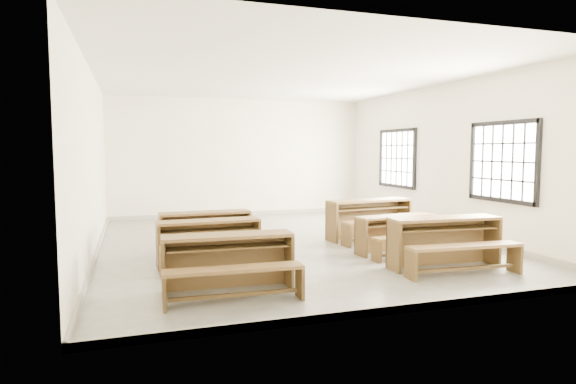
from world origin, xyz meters
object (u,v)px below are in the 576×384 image
object	(u,v)px
desk_set_3	(446,239)
desk_set_4	(397,231)
desk_set_0	(229,259)
desk_set_5	(371,216)
desk_set_1	(210,239)
desk_set_2	(206,229)

from	to	relation	value
desk_set_3	desk_set_4	size ratio (longest dim) A/B	1.15
desk_set_0	desk_set_3	world-z (taller)	desk_set_3
desk_set_4	desk_set_0	bearing A→B (deg)	-163.33
desk_set_3	desk_set_5	world-z (taller)	desk_set_5
desk_set_3	desk_set_0	bearing A→B (deg)	-172.48
desk_set_3	desk_set_4	distance (m)	1.19
desk_set_1	desk_set_2	size ratio (longest dim) A/B	1.00
desk_set_4	desk_set_5	world-z (taller)	desk_set_5
desk_set_1	desk_set_2	world-z (taller)	same
desk_set_0	desk_set_2	distance (m)	2.53
desk_set_2	desk_set_3	world-z (taller)	desk_set_3
desk_set_0	desk_set_5	distance (m)	4.42
desk_set_5	desk_set_0	bearing A→B (deg)	-147.69
desk_set_1	desk_set_2	xyz separation A→B (m)	(0.10, 1.03, 0.00)
desk_set_2	desk_set_5	xyz separation A→B (m)	(3.37, 0.23, 0.05)
desk_set_2	desk_set_4	distance (m)	3.37
desk_set_4	desk_set_5	distance (m)	1.37
desk_set_0	desk_set_4	distance (m)	3.55
desk_set_0	desk_set_2	bearing A→B (deg)	90.51
desk_set_0	desk_set_3	size ratio (longest dim) A/B	0.94
desk_set_1	desk_set_5	world-z (taller)	desk_set_5
desk_set_2	desk_set_3	bearing A→B (deg)	-37.05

